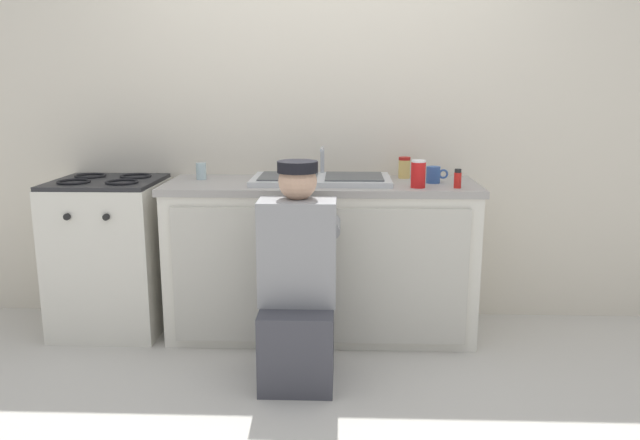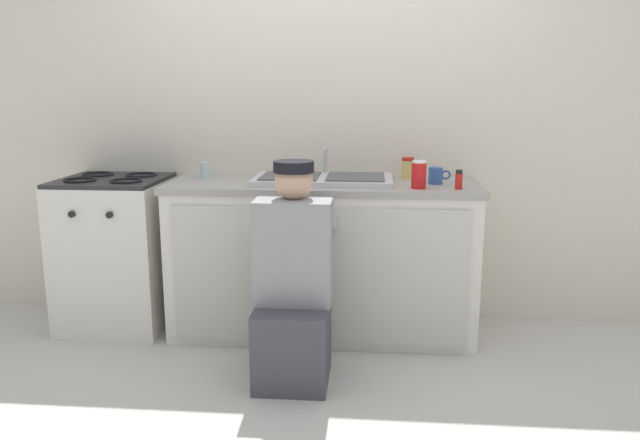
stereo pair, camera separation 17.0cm
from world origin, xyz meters
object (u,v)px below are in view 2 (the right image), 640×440
Objects in this scene: stove_range at (117,252)px; condiment_jar at (408,168)px; sink_double_basin at (323,179)px; water_glass at (205,170)px; spice_bottle_red at (459,180)px; plumber_person at (293,291)px; soda_cup_red at (419,175)px; coffee_mug at (436,176)px.

condiment_jar is (1.77, 0.18, 0.51)m from stove_range.
sink_double_basin is 8.00× the size of water_glass.
spice_bottle_red reaches higher than stove_range.
plumber_person reaches higher than sink_double_basin.
soda_cup_red is at bearing -18.75° from sink_double_basin.
plumber_person reaches higher than stove_range.
plumber_person is 8.76× the size of coffee_mug.
plumber_person is 1.09m from spice_bottle_red.
spice_bottle_red reaches higher than water_glass.
spice_bottle_red is (1.47, -0.27, 0.00)m from water_glass.
stove_range is 6.14× the size of soda_cup_red.
spice_bottle_red is (2.02, -0.19, 0.50)m from stove_range.
spice_bottle_red is at bearing -59.59° from coffee_mug.
spice_bottle_red is (0.85, 0.46, 0.50)m from plumber_person.
plumber_person is at bearing -49.21° from water_glass.
sink_double_basin is 7.62× the size of spice_bottle_red.
water_glass reaches higher than stove_range.
plumber_person reaches higher than condiment_jar.
stove_range is (-1.27, -0.00, -0.47)m from sink_double_basin.
plumber_person is 7.26× the size of soda_cup_red.
soda_cup_red is 1.19× the size of condiment_jar.
sink_double_basin reaches higher than soda_cup_red.
coffee_mug is 0.21m from spice_bottle_red.
sink_double_basin is 0.65m from coffee_mug.
coffee_mug is 0.83× the size of soda_cup_red.
spice_bottle_red is at bearing -14.06° from sink_double_basin.
coffee_mug is at bearing 40.47° from plumber_person.
stove_range is at bearing -171.58° from water_glass.
sink_double_basin reaches higher than condiment_jar.
coffee_mug is 0.98× the size of condiment_jar.
spice_bottle_red is 0.45m from condiment_jar.
coffee_mug is at bearing -0.25° from stove_range.
condiment_jar is (-0.15, 0.19, 0.02)m from coffee_mug.
water_glass is at bearing 8.42° from stove_range.
condiment_jar reaches higher than coffee_mug.
spice_bottle_red is at bearing -5.26° from stove_range.
sink_double_basin is at bearing 165.94° from spice_bottle_red.
plumber_person is at bearing -28.67° from stove_range.
stove_range is 1.34m from plumber_person.
plumber_person is at bearing -139.53° from coffee_mug.
coffee_mug is (0.74, 0.63, 0.50)m from plumber_person.
plumber_person is 11.04× the size of water_glass.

